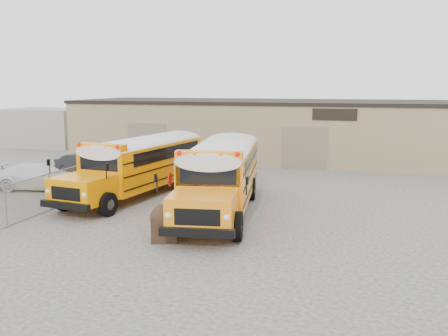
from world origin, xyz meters
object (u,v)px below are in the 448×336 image
(school_bus_right, at_px, (236,151))
(car_dark, at_px, (88,165))
(school_bus_left, at_px, (195,147))
(tarp_bundle, at_px, (164,222))
(car_white, at_px, (40,177))

(school_bus_right, relative_size, car_dark, 2.50)
(school_bus_left, bearing_deg, car_dark, -156.48)
(tarp_bundle, xyz_separation_m, car_dark, (-10.04, 10.95, 0.03))
(school_bus_left, height_order, tarp_bundle, school_bus_left)
(car_white, distance_m, car_dark, 4.17)
(school_bus_left, bearing_deg, tarp_bundle, -74.91)
(tarp_bundle, relative_size, car_white, 0.28)
(school_bus_left, distance_m, tarp_bundle, 14.24)
(school_bus_left, relative_size, school_bus_right, 0.95)
(school_bus_left, height_order, school_bus_right, school_bus_right)
(school_bus_left, distance_m, school_bus_right, 3.72)
(car_white, xyz_separation_m, car_dark, (0.54, 4.14, 0.02))
(school_bus_right, xyz_separation_m, car_dark, (-9.64, -1.03, -1.15))
(car_white, relative_size, car_dark, 1.10)
(car_white, bearing_deg, school_bus_left, -57.30)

